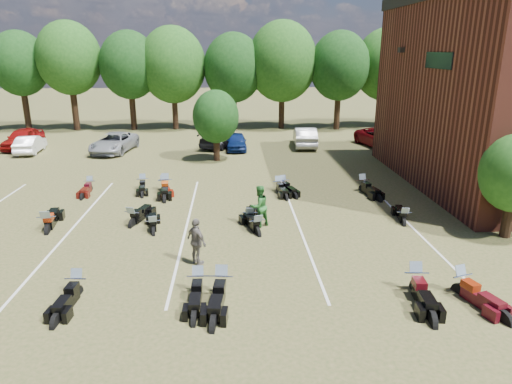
{
  "coord_description": "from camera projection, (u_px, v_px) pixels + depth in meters",
  "views": [
    {
      "loc": [
        -0.93,
        -16.17,
        7.53
      ],
      "look_at": [
        0.16,
        4.0,
        1.2
      ],
      "focal_mm": 32.0,
      "sensor_mm": 36.0,
      "label": 1
    }
  ],
  "objects": [
    {
      "name": "ground",
      "position": [
        257.0,
        252.0,
        17.71
      ],
      "size": [
        160.0,
        160.0,
        0.0
      ],
      "primitive_type": "plane",
      "color": "brown",
      "rests_on": "ground"
    },
    {
      "name": "car_0",
      "position": [
        23.0,
        138.0,
        36.04
      ],
      "size": [
        2.03,
        4.74,
        1.6
      ],
      "primitive_type": "imported",
      "rotation": [
        0.0,
        0.0,
        -0.03
      ],
      "color": "maroon",
      "rests_on": "ground"
    },
    {
      "name": "car_1",
      "position": [
        30.0,
        144.0,
        34.58
      ],
      "size": [
        1.83,
        4.13,
        1.32
      ],
      "primitive_type": "imported",
      "rotation": [
        0.0,
        0.0,
        3.25
      ],
      "color": "silver",
      "rests_on": "ground"
    },
    {
      "name": "car_2",
      "position": [
        114.0,
        143.0,
        34.8
      ],
      "size": [
        3.17,
        5.52,
        1.45
      ],
      "primitive_type": "imported",
      "rotation": [
        0.0,
        0.0,
        -0.15
      ],
      "color": "gray",
      "rests_on": "ground"
    },
    {
      "name": "car_3",
      "position": [
        220.0,
        138.0,
        36.66
      ],
      "size": [
        3.73,
        5.1,
        1.37
      ],
      "primitive_type": "imported",
      "rotation": [
        0.0,
        0.0,
        2.71
      ],
      "color": "black",
      "rests_on": "ground"
    },
    {
      "name": "car_4",
      "position": [
        236.0,
        141.0,
        35.64
      ],
      "size": [
        1.55,
        3.82,
        1.3
      ],
      "primitive_type": "imported",
      "rotation": [
        0.0,
        0.0,
        0.0
      ],
      "color": "#0B1C50",
      "rests_on": "ground"
    },
    {
      "name": "car_5",
      "position": [
        305.0,
        137.0,
        36.77
      ],
      "size": [
        2.03,
        4.89,
        1.57
      ],
      "primitive_type": "imported",
      "rotation": [
        0.0,
        0.0,
        3.06
      ],
      "color": "#A4A5A0",
      "rests_on": "ground"
    },
    {
      "name": "car_6",
      "position": [
        381.0,
        138.0,
        36.6
      ],
      "size": [
        3.65,
        5.73,
        1.47
      ],
      "primitive_type": "imported",
      "rotation": [
        0.0,
        0.0,
        0.24
      ],
      "color": "#62050C",
      "rests_on": "ground"
    },
    {
      "name": "car_7",
      "position": [
        391.0,
        138.0,
        36.5
      ],
      "size": [
        3.7,
        5.28,
        1.42
      ],
      "primitive_type": "imported",
      "rotation": [
        0.0,
        0.0,
        3.53
      ],
      "color": "#36363B",
      "rests_on": "ground"
    },
    {
      "name": "person_green",
      "position": [
        259.0,
        206.0,
        20.06
      ],
      "size": [
        1.15,
        1.1,
        1.88
      ],
      "primitive_type": "imported",
      "rotation": [
        0.0,
        0.0,
        3.75
      ],
      "color": "#296D2A",
      "rests_on": "ground"
    },
    {
      "name": "person_grey",
      "position": [
        197.0,
        242.0,
        16.5
      ],
      "size": [
        1.0,
        1.07,
        1.77
      ],
      "primitive_type": "imported",
      "rotation": [
        0.0,
        0.0,
        2.28
      ],
      "color": "#635C55",
      "rests_on": "ground"
    },
    {
      "name": "motorcycle_2",
      "position": [
        198.0,
        293.0,
        14.74
      ],
      "size": [
        0.75,
        2.28,
        1.26
      ],
      "primitive_type": null,
      "rotation": [
        0.0,
        0.0,
        -0.01
      ],
      "color": "black",
      "rests_on": "ground"
    },
    {
      "name": "motorcycle_3",
      "position": [
        78.0,
        296.0,
        14.59
      ],
      "size": [
        0.86,
        2.27,
        1.24
      ],
      "primitive_type": null,
      "rotation": [
        0.0,
        0.0,
        -0.07
      ],
      "color": "black",
      "rests_on": "ground"
    },
    {
      "name": "motorcycle_4",
      "position": [
        222.0,
        295.0,
        14.62
      ],
      "size": [
        1.06,
        2.55,
        1.38
      ],
      "primitive_type": null,
      "rotation": [
        0.0,
        0.0,
        -0.11
      ],
      "color": "black",
      "rests_on": "ground"
    },
    {
      "name": "motorcycle_5",
      "position": [
        414.0,
        292.0,
        14.83
      ],
      "size": [
        1.05,
        2.57,
        1.4
      ],
      "primitive_type": null,
      "rotation": [
        0.0,
        0.0,
        -0.1
      ],
      "color": "black",
      "rests_on": "ground"
    },
    {
      "name": "motorcycle_6",
      "position": [
        460.0,
        294.0,
        14.71
      ],
      "size": [
        1.42,
        2.49,
        1.32
      ],
      "primitive_type": null,
      "rotation": [
        0.0,
        0.0,
        0.3
      ],
      "color": "#430912",
      "rests_on": "ground"
    },
    {
      "name": "motorcycle_8",
      "position": [
        48.0,
        232.0,
        19.66
      ],
      "size": [
        1.17,
        2.61,
        1.41
      ],
      "primitive_type": null,
      "rotation": [
        0.0,
        0.0,
        3.29
      ],
      "color": "black",
      "rests_on": "ground"
    },
    {
      "name": "motorcycle_9",
      "position": [
        133.0,
        226.0,
        20.35
      ],
      "size": [
        1.37,
        2.44,
        1.3
      ],
      "primitive_type": null,
      "rotation": [
        0.0,
        0.0,
        2.85
      ],
      "color": "black",
      "rests_on": "ground"
    },
    {
      "name": "motorcycle_10",
      "position": [
        154.0,
        234.0,
        19.5
      ],
      "size": [
        1.0,
        2.18,
        1.17
      ],
      "primitive_type": null,
      "rotation": [
        0.0,
        0.0,
        3.3
      ],
      "color": "black",
      "rests_on": "ground"
    },
    {
      "name": "motorcycle_11",
      "position": [
        250.0,
        225.0,
        20.48
      ],
      "size": [
        0.96,
        2.2,
        1.18
      ],
      "primitive_type": null,
      "rotation": [
        0.0,
        0.0,
        3.01
      ],
      "color": "black",
      "rests_on": "ground"
    },
    {
      "name": "motorcycle_12",
      "position": [
        257.0,
        234.0,
        19.42
      ],
      "size": [
        1.32,
        2.4,
        1.27
      ],
      "primitive_type": null,
      "rotation": [
        0.0,
        0.0,
        3.42
      ],
      "color": "black",
      "rests_on": "ground"
    },
    {
      "name": "motorcycle_13",
      "position": [
        403.0,
        224.0,
        20.53
      ],
      "size": [
        1.0,
        2.18,
        1.17
      ],
      "primitive_type": null,
      "rotation": [
        0.0,
        0.0,
        2.98
      ],
      "color": "black",
      "rests_on": "ground"
    },
    {
      "name": "motorcycle_14",
      "position": [
        90.0,
        191.0,
        25.42
      ],
      "size": [
        0.67,
        2.05,
        1.14
      ],
      "primitive_type": null,
      "rotation": [
        0.0,
        0.0,
        0.01
      ],
      "color": "#4A0D0A",
      "rests_on": "ground"
    },
    {
      "name": "motorcycle_15",
      "position": [
        164.0,
        190.0,
        25.55
      ],
      "size": [
        1.23,
        2.18,
        1.16
      ],
      "primitive_type": null,
      "rotation": [
        0.0,
        0.0,
        0.29
      ],
      "color": "maroon",
      "rests_on": "ground"
    },
    {
      "name": "motorcycle_16",
      "position": [
        143.0,
        189.0,
        25.77
      ],
      "size": [
        0.97,
        2.18,
        1.17
      ],
      "primitive_type": null,
      "rotation": [
        0.0,
        0.0,
        0.15
      ],
      "color": "black",
      "rests_on": "ground"
    },
    {
      "name": "motorcycle_17",
      "position": [
        166.0,
        191.0,
        25.31
      ],
      "size": [
        1.03,
        2.55,
        1.38
      ],
      "primitive_type": null,
      "rotation": [
        0.0,
        0.0,
        0.1
      ],
      "color": "black",
      "rests_on": "ground"
    },
    {
      "name": "motorcycle_18",
      "position": [
        278.0,
        191.0,
        25.33
      ],
      "size": [
        1.02,
        2.2,
        1.18
      ],
      "primitive_type": null,
      "rotation": [
        0.0,
        0.0,
        0.17
      ],
      "color": "black",
      "rests_on": "ground"
    },
    {
      "name": "motorcycle_19",
      "position": [
        283.0,
        190.0,
        25.5
      ],
      "size": [
        1.27,
        2.22,
        1.18
      ],
      "primitive_type": null,
      "rotation": [
        0.0,
        0.0,
        0.3
      ],
      "color": "black",
      "rests_on": "ground"
    },
    {
      "name": "motorcycle_20",
      "position": [
        362.0,
        191.0,
        25.32
      ],
      "size": [
        1.26,
        2.51,
        1.34
      ],
      "primitive_type": null,
      "rotation": [
        0.0,
        0.0,
        0.22
      ],
      "color": "black",
      "rests_on": "ground"
    },
    {
      "name": "tree_line",
      "position": [
        230.0,
        63.0,
        43.41
      ],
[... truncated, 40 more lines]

